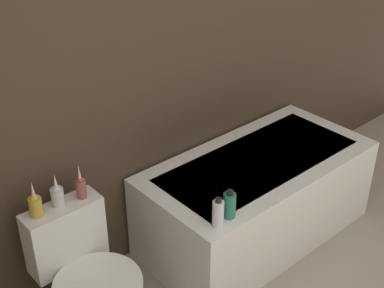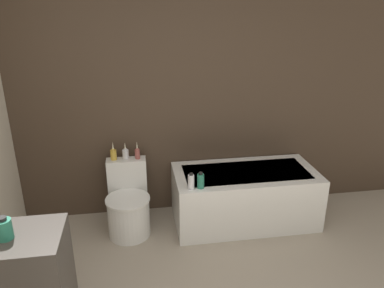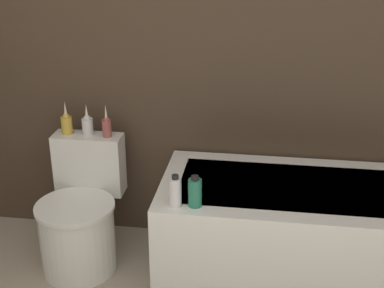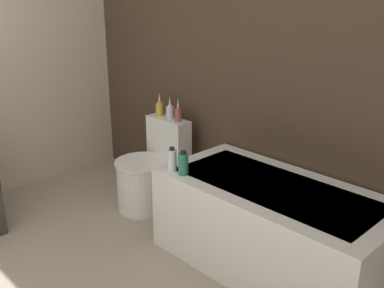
{
  "view_description": "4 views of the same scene",
  "coord_description": "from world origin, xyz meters",
  "px_view_note": "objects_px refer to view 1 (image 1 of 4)",
  "views": [
    {
      "loc": [
        -1.31,
        0.18,
        2.28
      ],
      "look_at": [
        0.05,
        1.74,
        1.07
      ],
      "focal_mm": 50.0,
      "sensor_mm": 36.0,
      "label": 1
    },
    {
      "loc": [
        -0.3,
        -1.37,
        2.21
      ],
      "look_at": [
        0.19,
        1.73,
        1.0
      ],
      "focal_mm": 35.0,
      "sensor_mm": 36.0,
      "label": 2
    },
    {
      "loc": [
        0.58,
        -0.52,
        1.85
      ],
      "look_at": [
        0.23,
        1.86,
        0.82
      ],
      "focal_mm": 50.0,
      "sensor_mm": 36.0,
      "label": 3
    },
    {
      "loc": [
        2.22,
        -0.11,
        1.72
      ],
      "look_at": [
        0.34,
        1.71,
        0.79
      ],
      "focal_mm": 42.0,
      "sensor_mm": 36.0,
      "label": 4
    }
  ],
  "objects_px": {
    "vase_silver": "(57,194)",
    "shampoo_bottle_tall": "(218,213)",
    "vase_bronze": "(81,186)",
    "bathtub": "(256,198)",
    "vase_gold": "(35,204)",
    "shampoo_bottle_short": "(229,205)"
  },
  "relations": [
    {
      "from": "vase_gold",
      "to": "vase_bronze",
      "type": "bearing_deg",
      "value": -2.74
    },
    {
      "from": "vase_gold",
      "to": "vase_bronze",
      "type": "height_order",
      "value": "vase_gold"
    },
    {
      "from": "bathtub",
      "to": "shampoo_bottle_tall",
      "type": "height_order",
      "value": "shampoo_bottle_tall"
    },
    {
      "from": "vase_bronze",
      "to": "vase_gold",
      "type": "bearing_deg",
      "value": 177.26
    },
    {
      "from": "shampoo_bottle_tall",
      "to": "shampoo_bottle_short",
      "type": "bearing_deg",
      "value": 8.39
    },
    {
      "from": "vase_silver",
      "to": "vase_bronze",
      "type": "xyz_separation_m",
      "value": [
        0.12,
        -0.02,
        0.0
      ]
    },
    {
      "from": "vase_gold",
      "to": "vase_silver",
      "type": "bearing_deg",
      "value": 4.58
    },
    {
      "from": "bathtub",
      "to": "shampoo_bottle_tall",
      "type": "bearing_deg",
      "value": -155.09
    },
    {
      "from": "bathtub",
      "to": "shampoo_bottle_short",
      "type": "height_order",
      "value": "shampoo_bottle_short"
    },
    {
      "from": "vase_silver",
      "to": "vase_bronze",
      "type": "relative_size",
      "value": 0.94
    },
    {
      "from": "vase_silver",
      "to": "shampoo_bottle_short",
      "type": "bearing_deg",
      "value": -35.78
    },
    {
      "from": "vase_gold",
      "to": "shampoo_bottle_tall",
      "type": "xyz_separation_m",
      "value": [
        0.71,
        -0.5,
        -0.12
      ]
    },
    {
      "from": "vase_gold",
      "to": "shampoo_bottle_tall",
      "type": "height_order",
      "value": "vase_gold"
    },
    {
      "from": "shampoo_bottle_tall",
      "to": "vase_silver",
      "type": "bearing_deg",
      "value": 139.45
    },
    {
      "from": "bathtub",
      "to": "vase_gold",
      "type": "relative_size",
      "value": 7.68
    },
    {
      "from": "vase_silver",
      "to": "shampoo_bottle_tall",
      "type": "relative_size",
      "value": 1.08
    },
    {
      "from": "vase_bronze",
      "to": "shampoo_bottle_tall",
      "type": "height_order",
      "value": "vase_bronze"
    },
    {
      "from": "vase_silver",
      "to": "shampoo_bottle_tall",
      "type": "distance_m",
      "value": 0.79
    },
    {
      "from": "shampoo_bottle_short",
      "to": "bathtub",
      "type": "bearing_deg",
      "value": 27.5
    },
    {
      "from": "bathtub",
      "to": "vase_bronze",
      "type": "relative_size",
      "value": 7.74
    },
    {
      "from": "vase_silver",
      "to": "shampoo_bottle_tall",
      "type": "height_order",
      "value": "vase_silver"
    },
    {
      "from": "vase_silver",
      "to": "vase_gold",
      "type": "bearing_deg",
      "value": -175.42
    }
  ]
}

